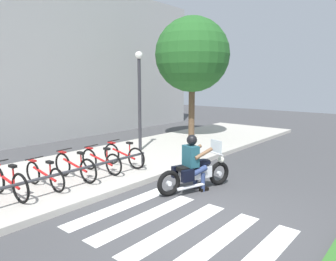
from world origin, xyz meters
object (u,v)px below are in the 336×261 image
Objects in this scene: bicycle_2 at (8,182)px; bicycle_4 at (75,167)px; motorcycle at (196,173)px; bicycle_6 at (124,155)px; bike_rack at (56,176)px; street_lamp at (139,92)px; tree_near_rack at (192,55)px; rider at (193,159)px; bicycle_3 at (44,175)px; bicycle_5 at (101,161)px.

bicycle_2 is 1.70m from bicycle_4.
motorcycle is 1.26× the size of bicycle_2.
bicycle_6 is 2.61m from bike_rack.
street_lamp reaches higher than bicycle_2.
bicycle_4 is 1.02× the size of bicycle_6.
rider is at bearing -143.74° from tree_near_rack.
bicycle_3 is (-2.60, 2.65, 0.02)m from motorcycle.
bicycle_2 is at bearing 142.51° from motorcycle.
motorcycle is 1.24× the size of bicycle_4.
bicycle_4 is at bearing -161.42° from street_lamp.
bicycle_6 reaches higher than bicycle_3.
tree_near_rack is (9.15, 1.62, 3.41)m from bicycle_2.
tree_near_rack reaches higher than bicycle_2.
bicycle_5 is at bearing -0.03° from bicycle_3.
motorcycle is at bearing -45.52° from bicycle_3.
bike_rack is at bearing -89.96° from bicycle_3.
rider is 2.76m from bicycle_5.
bicycle_6 is at bearing -0.03° from bicycle_3.
bicycle_3 reaches higher than bike_rack.
tree_near_rack is at bearing 13.76° from bicycle_5.
bicycle_5 is at bearing 179.97° from bicycle_6.
street_lamp is (5.32, 1.22, 1.82)m from bicycle_2.
bicycle_2 is 0.85m from bicycle_3.
bicycle_4 is 1.05× the size of bicycle_5.
bicycle_4 is at bearing 123.46° from motorcycle.
street_lamp is (4.47, 1.21, 1.85)m from bicycle_3.
tree_near_rack reaches higher than bicycle_4.
tree_near_rack is at bearing 36.79° from motorcycle.
bicycle_3 is at bearing 90.04° from bike_rack.
motorcycle is 4.35m from bicycle_2.
bike_rack is at bearing -167.74° from bicycle_6.
bicycle_3 is at bearing 133.97° from rider.
bicycle_2 is (-3.38, 2.62, -0.31)m from rider.
tree_near_rack reaches higher than motorcycle.
bicycle_4 is 0.45× the size of street_lamp.
bicycle_6 is at bearing 0.00° from bicycle_2.
bicycle_2 is 1.05× the size of bicycle_3.
bicycle_6 is at bearing -0.03° from bicycle_5.
street_lamp is at bearing 64.17° from motorcycle.
street_lamp is (1.92, 1.22, 1.83)m from bicycle_6.
street_lamp is at bearing 23.71° from bicycle_5.
street_lamp reaches higher than bicycle_6.
bicycle_3 is at bearing -168.99° from tree_near_rack.
bicycle_3 is 2.55m from bicycle_6.
rider is 3.27m from bike_rack.
bicycle_3 is at bearing 179.91° from bicycle_4.
motorcycle is 2.65m from bicycle_6.
tree_near_rack is (3.83, 0.40, 1.59)m from street_lamp.
rider reaches higher than bike_rack.
bicycle_3 is 0.56m from bike_rack.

